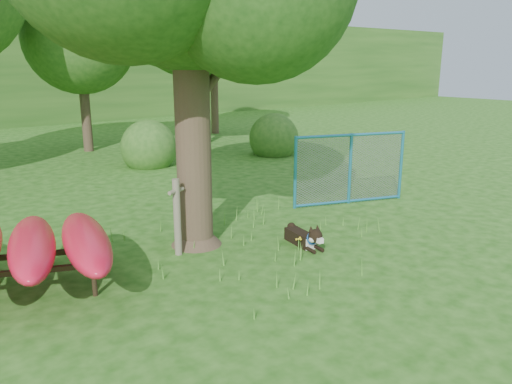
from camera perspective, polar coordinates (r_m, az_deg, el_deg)
ground at (r=8.43m, az=4.10°, el=-8.43°), size 80.00×80.00×0.00m
wooden_post at (r=8.75m, az=-9.01°, el=-2.63°), size 0.37×0.21×1.37m
kayak_rack at (r=7.97m, az=-26.84°, el=-5.78°), size 3.43×3.72×0.96m
husky_dog at (r=9.24m, az=5.66°, el=-5.19°), size 0.42×1.11×0.50m
fence_section at (r=12.03m, az=10.70°, el=2.63°), size 2.73×1.07×2.81m
wildflower_clump at (r=9.04m, az=4.93°, el=-5.48°), size 0.11×0.11×0.24m
bg_tree_c at (r=19.87m, az=-19.53°, el=16.20°), size 4.00×4.00×6.12m
bg_tree_d at (r=19.67m, az=-7.45°, el=19.76°), size 4.80×4.80×7.50m
bg_tree_e at (r=23.81m, az=-4.96°, el=19.28°), size 4.60×4.60×7.55m
shrub_right at (r=18.35m, az=2.03°, el=4.30°), size 1.80×1.80×1.80m
shrub_mid at (r=16.70m, az=-12.06°, el=2.95°), size 1.80×1.80×1.80m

